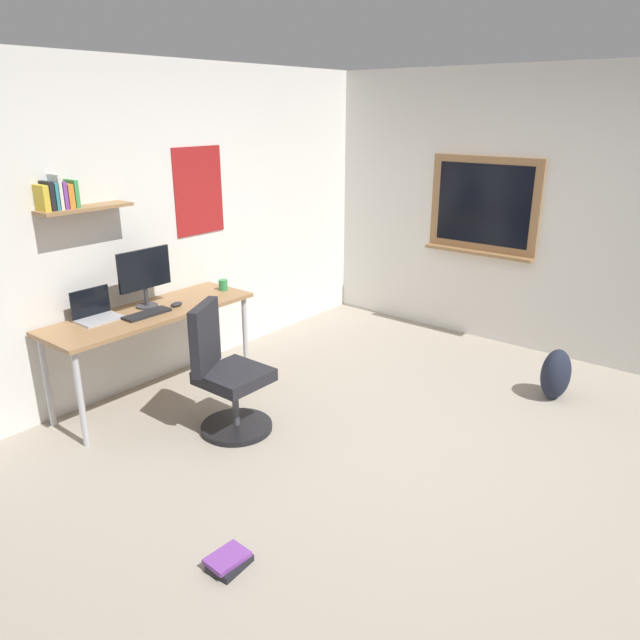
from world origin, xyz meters
TOP-DOWN VIEW (x-y plane):
  - ground_plane at (0.00, 0.00)m, footprint 5.20×5.20m
  - wall_back at (-0.01, 2.45)m, footprint 5.00×0.30m
  - wall_right at (2.45, 0.03)m, footprint 0.22×5.00m
  - desk at (-0.53, 2.08)m, footprint 1.68×0.57m
  - office_chair at (-0.52, 1.26)m, footprint 0.55×0.56m
  - laptop at (-0.90, 2.22)m, footprint 0.31×0.21m
  - monitor_primary at (-0.48, 2.18)m, footprint 0.46×0.17m
  - keyboard at (-0.61, 2.01)m, footprint 0.37×0.13m
  - computer_mouse at (-0.33, 2.01)m, footprint 0.10×0.06m
  - coffee_mug at (0.21, 2.06)m, footprint 0.08×0.08m
  - backpack at (1.48, -0.42)m, footprint 0.32×0.22m
  - book_stack_on_floor at (-1.50, 0.21)m, footprint 0.22×0.18m

SIDE VIEW (x-z plane):
  - ground_plane at x=0.00m, z-range 0.00..0.00m
  - book_stack_on_floor at x=-1.50m, z-range 0.00..0.06m
  - backpack at x=1.48m, z-range 0.00..0.42m
  - office_chair at x=-0.52m, z-range -0.07..0.88m
  - desk at x=-0.53m, z-range 0.30..1.04m
  - keyboard at x=-0.61m, z-range 0.74..0.76m
  - computer_mouse at x=-0.33m, z-range 0.74..0.78m
  - coffee_mug at x=0.21m, z-range 0.74..0.83m
  - laptop at x=-0.90m, z-range 0.68..0.91m
  - monitor_primary at x=-0.48m, z-range 0.78..1.24m
  - wall_right at x=2.45m, z-range 0.00..2.60m
  - wall_back at x=-0.01m, z-range 0.00..2.60m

